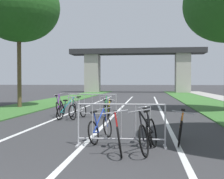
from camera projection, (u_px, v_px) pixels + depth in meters
grass_verge_left at (55, 101)px, 23.24m from camera, size 3.31×49.55×0.05m
grass_verge_right at (204, 102)px, 21.80m from camera, size 3.31×49.55×0.05m
lane_stripe_center at (120, 109)px, 16.63m from camera, size 0.14×28.67×0.01m
lane_stripe_right_lane at (160, 109)px, 16.34m from camera, size 0.14×28.67×0.01m
lane_stripe_left_lane at (81, 109)px, 16.91m from camera, size 0.14×28.67×0.01m
overpass_bridge at (137, 63)px, 42.92m from camera, size 20.04×3.19×6.52m
tree_left_oak_mid at (19, 7)px, 17.36m from camera, size 4.97×4.97×8.25m
crowd_barrier_nearest at (121, 125)px, 7.00m from camera, size 2.21×0.51×1.05m
crowd_barrier_second at (92, 106)px, 12.67m from camera, size 2.19×0.45×1.05m
bicycle_teal_0 at (67, 110)px, 12.27m from camera, size 0.67×1.67×0.95m
bicycle_orange_1 at (181, 129)px, 7.38m from camera, size 0.53×1.62×0.89m
bicycle_silver_2 at (78, 110)px, 12.29m from camera, size 0.64×1.62×0.99m
bicycle_purple_3 at (60, 108)px, 13.21m from camera, size 0.67×1.75×1.06m
bicycle_blue_4 at (101, 128)px, 7.66m from camera, size 0.49×1.65×0.87m
bicycle_yellow_5 at (108, 111)px, 12.05m from camera, size 0.47×1.63×0.87m
bicycle_black_6 at (148, 134)px, 6.47m from camera, size 0.70×1.72×1.02m
bicycle_red_7 at (118, 135)px, 6.45m from camera, size 0.55×1.71×1.00m
bicycle_green_8 at (107, 109)px, 12.97m from camera, size 0.49×1.57×0.97m
bicycle_white_9 at (149, 128)px, 7.40m from camera, size 0.42×1.69×0.95m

